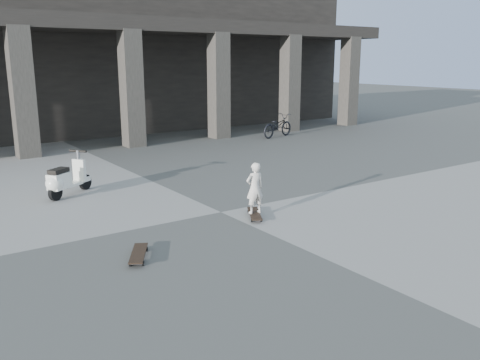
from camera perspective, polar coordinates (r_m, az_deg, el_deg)
ground at (r=10.26m, az=-2.15°, el=-3.63°), size 90.00×90.00×0.00m
colonnade at (r=22.67m, az=-21.80°, el=12.54°), size 28.00×8.82×6.00m
longboard at (r=9.92m, az=1.65°, el=-3.82°), size 0.61×0.86×0.09m
skateboard_spare at (r=8.07m, az=-11.33°, el=-8.13°), size 0.60×0.84×0.10m
child at (r=9.78m, az=1.67°, el=-0.91°), size 0.39×0.27×1.00m
scooter at (r=11.91m, az=-19.26°, el=-0.06°), size 1.22×0.92×0.98m
bicycle at (r=20.19m, az=4.23°, el=6.10°), size 1.82×1.01×0.90m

